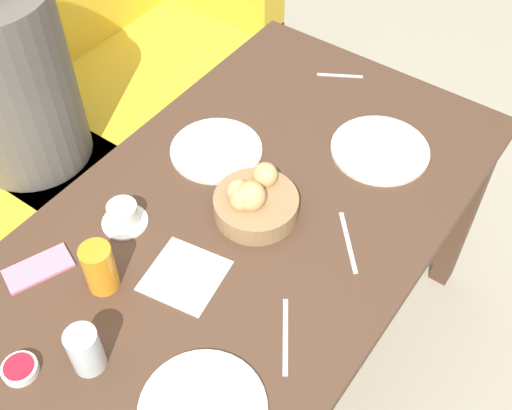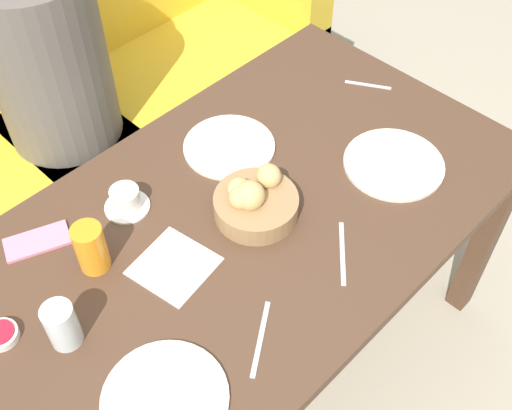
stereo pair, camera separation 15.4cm
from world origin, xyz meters
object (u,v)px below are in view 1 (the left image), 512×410
at_px(plate_near_left, 203,409).
at_px(juice_glass, 99,268).
at_px(bread_basket, 254,201).
at_px(napkin, 185,276).
at_px(coffee_cup, 124,215).
at_px(spoon_coffee, 340,76).
at_px(couch, 53,133).
at_px(water_tumbler, 85,350).
at_px(knife_silver, 348,242).
at_px(jam_bowl_berry, 20,369).
at_px(cell_phone, 38,268).
at_px(fork_silver, 285,336).
at_px(seated_person, 31,136).
at_px(plate_far_center, 216,150).
at_px(plate_near_right, 380,150).

relative_size(plate_near_left, juice_glass, 2.02).
xyz_separation_m(bread_basket, napkin, (-0.24, 0.02, -0.04)).
relative_size(coffee_cup, spoon_coffee, 0.91).
relative_size(couch, water_tumbler, 16.58).
bearing_deg(napkin, bread_basket, -3.92).
distance_m(couch, knife_silver, 1.34).
height_order(plate_near_left, juice_glass, juice_glass).
height_order(bread_basket, napkin, bread_basket).
xyz_separation_m(jam_bowl_berry, napkin, (0.37, -0.12, -0.01)).
bearing_deg(plate_near_left, cell_phone, 85.35).
bearing_deg(spoon_coffee, knife_silver, -147.51).
xyz_separation_m(jam_bowl_berry, fork_silver, (0.38, -0.39, -0.01)).
bearing_deg(coffee_cup, spoon_coffee, -9.32).
distance_m(seated_person, coffee_cup, 0.72).
xyz_separation_m(spoon_coffee, napkin, (-0.83, -0.09, 0.00)).
bearing_deg(jam_bowl_berry, fork_silver, -45.97).
relative_size(plate_far_center, coffee_cup, 2.19).
bearing_deg(fork_silver, juice_glass, 107.47).
bearing_deg(napkin, plate_near_right, -14.98).
relative_size(seated_person, napkin, 6.55).
bearing_deg(fork_silver, seated_person, 78.56).
bearing_deg(napkin, water_tumbler, 176.24).
distance_m(plate_near_left, plate_near_right, 0.84).
height_order(jam_bowl_berry, cell_phone, jam_bowl_berry).
bearing_deg(jam_bowl_berry, juice_glass, 2.77).
distance_m(plate_near_right, plate_far_center, 0.44).
distance_m(fork_silver, knife_silver, 0.29).
xyz_separation_m(bread_basket, fork_silver, (-0.24, -0.25, -0.04)).
xyz_separation_m(fork_silver, cell_phone, (-0.19, 0.55, 0.00)).
bearing_deg(juice_glass, couch, 59.15).
height_order(fork_silver, napkin, napkin).
distance_m(plate_near_right, juice_glass, 0.79).
xyz_separation_m(plate_near_left, cell_phone, (0.04, 0.51, -0.00)).
xyz_separation_m(couch, cell_phone, (-0.59, -0.73, 0.42)).
distance_m(couch, cell_phone, 1.03).
bearing_deg(napkin, cell_phone, 122.53).
bearing_deg(juice_glass, plate_far_center, 6.82).
xyz_separation_m(bread_basket, spoon_coffee, (0.58, 0.10, -0.04)).
bearing_deg(juice_glass, fork_silver, -72.53).
relative_size(plate_near_right, juice_glass, 2.10).
relative_size(plate_near_right, jam_bowl_berry, 3.57).
relative_size(plate_near_left, spoon_coffee, 2.05).
xyz_separation_m(bread_basket, plate_near_left, (-0.47, -0.21, -0.04)).
bearing_deg(plate_near_left, coffee_cup, 60.05).
height_order(coffee_cup, napkin, coffee_cup).
relative_size(plate_far_center, juice_glass, 1.96).
bearing_deg(jam_bowl_berry, water_tumbler, -47.19).
distance_m(seated_person, knife_silver, 1.14).
bearing_deg(coffee_cup, napkin, -99.43).
distance_m(juice_glass, napkin, 0.19).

